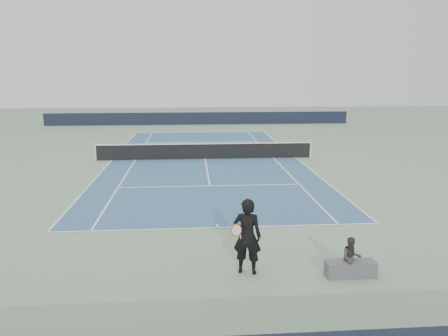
{
  "coord_description": "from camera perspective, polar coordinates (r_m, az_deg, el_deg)",
  "views": [
    {
      "loc": [
        -0.84,
        -25.55,
        5.03
      ],
      "look_at": [
        0.55,
        -7.61,
        1.1
      ],
      "focal_mm": 35.0,
      "sensor_mm": 36.0,
      "label": 1
    }
  ],
  "objects": [
    {
      "name": "spectator_bench",
      "position": [
        11.66,
        16.24,
        -11.83
      ],
      "size": [
        1.27,
        0.44,
        1.08
      ],
      "color": "#55565A",
      "rests_on": "ground"
    },
    {
      "name": "ground",
      "position": [
        26.06,
        -2.49,
        1.18
      ],
      "size": [
        80.0,
        80.0,
        0.0
      ],
      "primitive_type": "plane",
      "color": "gray"
    },
    {
      "name": "windscreen_far",
      "position": [
        43.67,
        -3.32,
        6.48
      ],
      "size": [
        30.0,
        0.25,
        1.2
      ],
      "primitive_type": "cube",
      "color": "black",
      "rests_on": "ground"
    },
    {
      "name": "tennis_ball",
      "position": [
        11.3,
        0.49,
        -13.91
      ],
      "size": [
        0.07,
        0.07,
        0.07
      ],
      "primitive_type": "sphere",
      "color": "yellow",
      "rests_on": "ground"
    },
    {
      "name": "tennis_net",
      "position": [
        25.96,
        -2.51,
        2.27
      ],
      "size": [
        12.9,
        0.1,
        1.07
      ],
      "color": "silver",
      "rests_on": "ground"
    },
    {
      "name": "court_surface",
      "position": [
        26.06,
        -2.49,
        1.19
      ],
      "size": [
        10.97,
        23.77,
        0.01
      ],
      "primitive_type": "cube",
      "color": "#376083",
      "rests_on": "ground"
    },
    {
      "name": "tennis_player",
      "position": [
        11.18,
        3.04,
        -8.87
      ],
      "size": [
        0.88,
        0.72,
        1.98
      ],
      "color": "black",
      "rests_on": "ground"
    }
  ]
}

